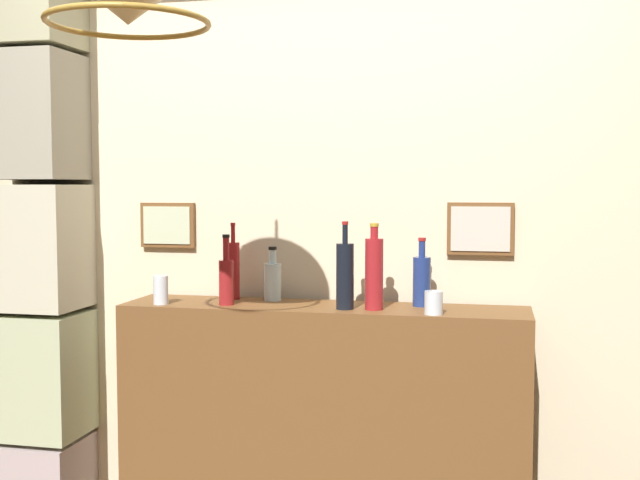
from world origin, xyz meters
TOP-DOWN VIEW (x-y plane):
  - panelled_rear_partition at (-0.00, 1.10)m, footprint 3.17×0.15m
  - stone_pillar at (-1.23, 0.94)m, footprint 0.41×0.37m
  - bar_shelf_unit at (0.00, 0.86)m, footprint 1.52×0.32m
  - liquor_bottle_vermouth at (-0.36, 0.80)m, footprint 0.06×0.06m
  - liquor_bottle_tequila at (0.09, 0.80)m, footprint 0.06×0.06m
  - liquor_bottle_mezcal at (0.20, 0.81)m, footprint 0.07×0.07m
  - liquor_bottle_whiskey at (0.36, 0.93)m, footprint 0.07×0.07m
  - liquor_bottle_amaro at (-0.38, 0.95)m, footprint 0.05×0.05m
  - liquor_bottle_gin at (-0.22, 0.95)m, footprint 0.07×0.07m
  - glass_tumbler_rocks at (0.42, 0.75)m, footprint 0.06×0.06m
  - glass_tumbler_highball at (-0.61, 0.77)m, footprint 0.06×0.06m

SIDE VIEW (x-z plane):
  - bar_shelf_unit at x=0.00m, z-range 0.00..1.12m
  - glass_tumbler_rocks at x=0.42m, z-range 1.12..1.21m
  - glass_tumbler_highball at x=-0.61m, z-range 1.12..1.23m
  - liquor_bottle_gin at x=-0.22m, z-range 1.10..1.31m
  - liquor_bottle_vermouth at x=-0.36m, z-range 1.09..1.35m
  - liquor_bottle_whiskey at x=0.36m, z-range 1.10..1.35m
  - liquor_bottle_amaro at x=-0.38m, z-range 1.09..1.39m
  - liquor_bottle_tequila at x=0.09m, z-range 1.09..1.41m
  - liquor_bottle_mezcal at x=0.20m, z-range 1.10..1.42m
  - stone_pillar at x=-1.23m, z-range 0.00..2.63m
  - panelled_rear_partition at x=0.00m, z-range 0.07..2.77m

